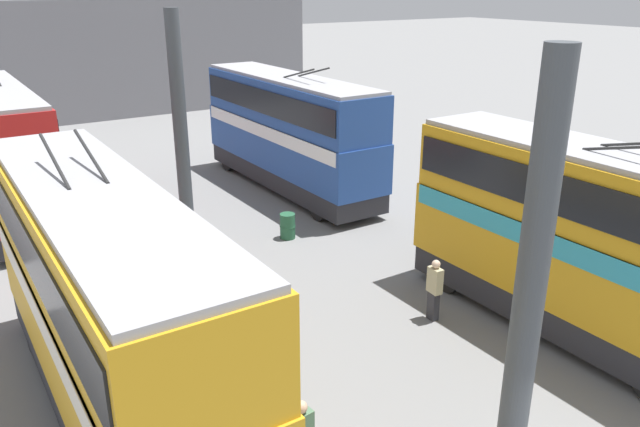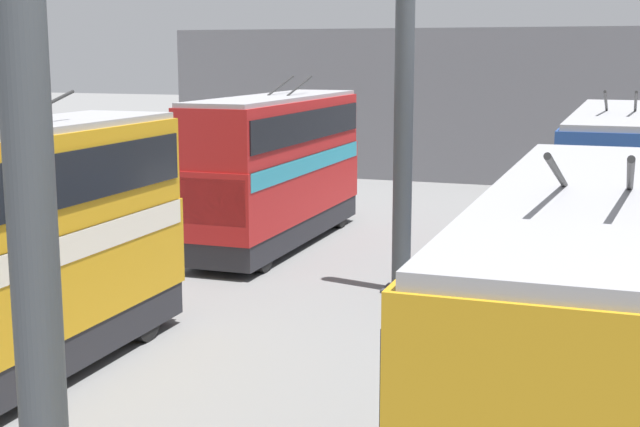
{
  "view_description": "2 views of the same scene",
  "coord_description": "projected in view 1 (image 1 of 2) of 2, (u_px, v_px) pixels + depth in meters",
  "views": [
    {
      "loc": [
        -3.52,
        7.9,
        8.69
      ],
      "look_at": [
        10.42,
        -1.17,
        2.51
      ],
      "focal_mm": 35.0,
      "sensor_mm": 36.0,
      "label": 1
    },
    {
      "loc": [
        -5.27,
        -5.83,
        6.47
      ],
      "look_at": [
        11.56,
        0.11,
        3.24
      ],
      "focal_mm": 50.0,
      "sensor_mm": 36.0,
      "label": 2
    }
  ],
  "objects": [
    {
      "name": "support_column_far",
      "position": [
        180.0,
        125.0,
        22.6
      ],
      "size": [
        0.93,
        0.93,
        7.9
      ],
      "color": "#42474C",
      "rests_on": "ground_plane"
    },
    {
      "name": "oil_drum",
      "position": [
        288.0,
        226.0,
        22.41
      ],
      "size": [
        0.57,
        0.57,
        0.93
      ],
      "color": "#235638",
      "rests_on": "ground_plane"
    },
    {
      "name": "bus_right_far",
      "position": [
        2.0,
        146.0,
        23.59
      ],
      "size": [
        10.34,
        2.54,
        5.68
      ],
      "color": "black",
      "rests_on": "ground_plane"
    },
    {
      "name": "bus_right_near",
      "position": [
        106.0,
        296.0,
        12.25
      ],
      "size": [
        10.86,
        2.54,
        5.72
      ],
      "color": "black",
      "rests_on": "ground_plane"
    },
    {
      "name": "bus_left_far",
      "position": [
        289.0,
        126.0,
        26.97
      ],
      "size": [
        11.18,
        2.54,
        5.6
      ],
      "color": "black",
      "rests_on": "ground_plane"
    },
    {
      "name": "bus_left_near",
      "position": [
        578.0,
        231.0,
        15.66
      ],
      "size": [
        9.4,
        2.54,
        5.61
      ],
      "color": "black",
      "rests_on": "ground_plane"
    },
    {
      "name": "support_column_near",
      "position": [
        529.0,
        296.0,
        10.29
      ],
      "size": [
        0.93,
        0.93,
        7.9
      ],
      "color": "#42474C",
      "rests_on": "ground_plane"
    },
    {
      "name": "person_by_left_row",
      "position": [
        434.0,
        288.0,
        16.81
      ],
      "size": [
        0.44,
        0.27,
        1.78
      ],
      "rotation": [
        0.0,
        0.0,
        4.64
      ],
      "color": "#2D2D33",
      "rests_on": "ground_plane"
    },
    {
      "name": "depot_back_wall",
      "position": [
        57.0,
        64.0,
        39.15
      ],
      "size": [
        0.5,
        36.0,
        7.69
      ],
      "color": "slate",
      "rests_on": "ground_plane"
    }
  ]
}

